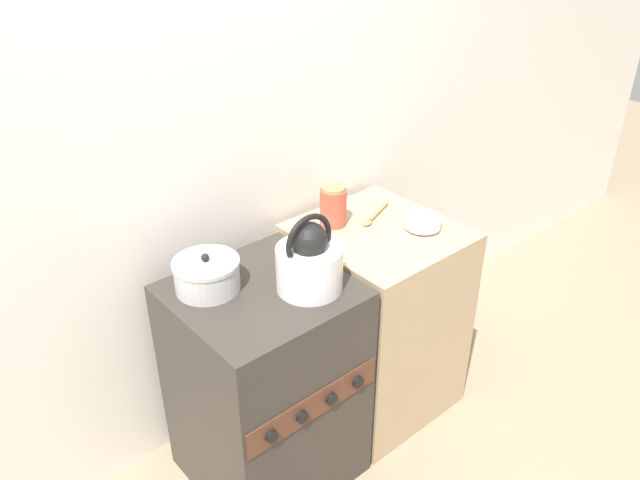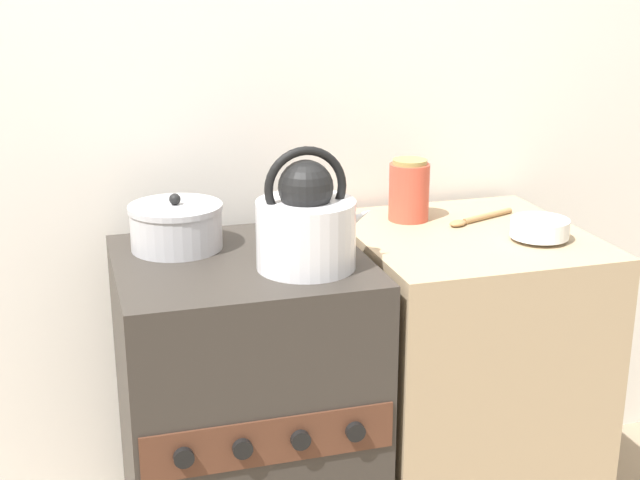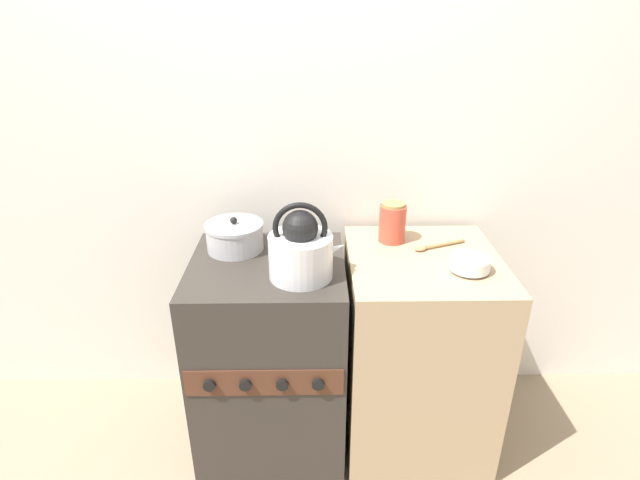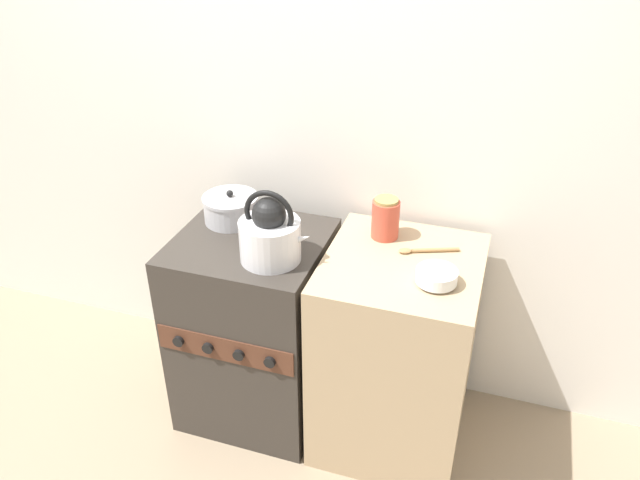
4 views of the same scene
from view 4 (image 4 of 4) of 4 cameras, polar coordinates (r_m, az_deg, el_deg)
name	(u,v)px [view 4 (image 4 of 4)]	position (r m, az deg, el deg)	size (l,w,h in m)	color
ground_plane	(234,446)	(2.82, -7.82, -18.18)	(12.00, 12.00, 0.00)	gray
wall_back	(284,113)	(2.64, -3.36, 11.53)	(7.00, 0.06, 2.50)	silver
stove	(255,327)	(2.70, -5.96, -7.91)	(0.59, 0.58, 0.87)	#332D28
counter	(396,352)	(2.58, 6.96, -10.13)	(0.58, 0.62, 0.87)	tan
kettle	(270,234)	(2.28, -4.55, 0.53)	(0.28, 0.23, 0.28)	silver
cooking_pot	(231,208)	(2.58, -8.14, 2.87)	(0.23, 0.23, 0.14)	#B2B2B7
enamel_bowl	(437,276)	(2.20, 10.61, -3.28)	(0.15, 0.15, 0.06)	white
storage_jar	(385,218)	(2.43, 6.01, 1.98)	(0.11, 0.11, 0.17)	#CC4C38
wooden_spoon	(424,250)	(2.39, 9.52, -0.94)	(0.22, 0.11, 0.02)	#A37A4C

